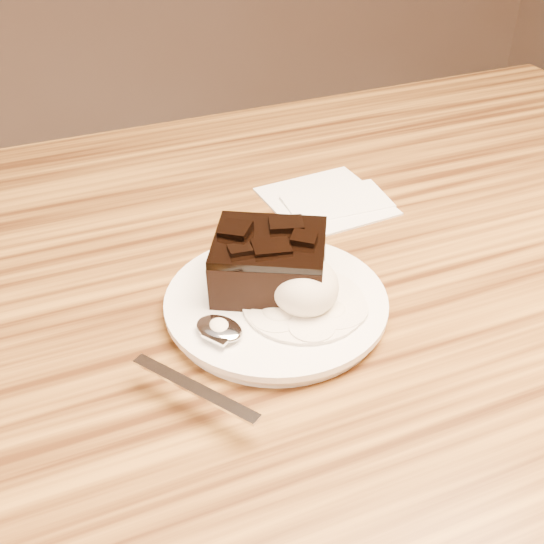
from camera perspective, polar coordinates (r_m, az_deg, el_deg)
name	(u,v)px	position (r m, az deg, el deg)	size (l,w,h in m)	color
dining_table	(316,475)	(0.97, 3.78, -16.97)	(1.20, 0.80, 0.75)	#381E0E
plate	(276,305)	(0.62, 0.35, -2.85)	(0.21, 0.21, 0.02)	white
brownie	(269,265)	(0.62, -0.22, 0.62)	(0.10, 0.09, 0.05)	black
ice_cream_scoop	(304,286)	(0.60, 2.79, -1.20)	(0.06, 0.07, 0.05)	beige
melt_puddle	(304,304)	(0.61, 2.73, -2.73)	(0.11, 0.11, 0.00)	white
spoon	(219,330)	(0.58, -4.54, -4.99)	(0.03, 0.18, 0.01)	silver
napkin	(326,200)	(0.80, 4.65, 6.15)	(0.13, 0.13, 0.01)	white
crumb_a	(280,322)	(0.59, 0.66, -4.31)	(0.01, 0.01, 0.00)	black
crumb_b	(303,311)	(0.60, 2.67, -3.37)	(0.01, 0.01, 0.00)	black
crumb_c	(239,292)	(0.62, -2.86, -1.68)	(0.01, 0.00, 0.00)	black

